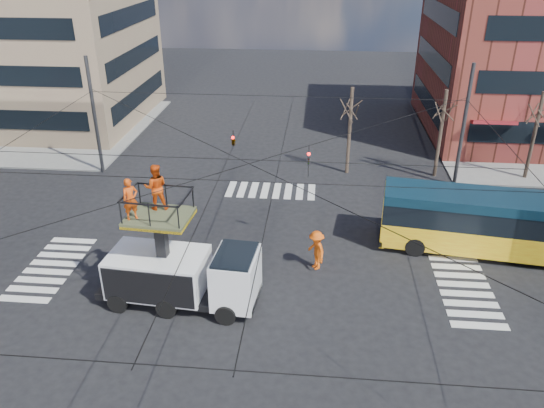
% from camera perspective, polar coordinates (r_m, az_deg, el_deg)
% --- Properties ---
extents(ground, '(120.00, 120.00, 0.00)m').
position_cam_1_polar(ground, '(25.67, -2.23, -7.95)').
color(ground, black).
rests_on(ground, ground).
extents(sidewalk_nw, '(18.00, 18.00, 0.12)m').
position_cam_1_polar(sidewalk_nw, '(50.44, -23.54, 7.56)').
color(sidewalk_nw, slate).
rests_on(sidewalk_nw, ground).
extents(crosswalks, '(22.40, 22.40, 0.02)m').
position_cam_1_polar(crosswalks, '(25.66, -2.23, -7.93)').
color(crosswalks, silver).
rests_on(crosswalks, ground).
extents(overhead_network, '(24.24, 24.24, 8.00)m').
position_cam_1_polar(overhead_network, '(23.89, -2.45, 1.13)').
color(overhead_network, '#2D2D30').
rests_on(overhead_network, ground).
extents(tree_a, '(2.00, 2.00, 6.00)m').
position_cam_1_polar(tree_a, '(35.94, 8.50, 10.19)').
color(tree_a, '#382B21').
rests_on(tree_a, ground).
extents(tree_b, '(2.00, 2.00, 6.00)m').
position_cam_1_polar(tree_b, '(36.78, 18.00, 9.57)').
color(tree_b, '#382B21').
rests_on(tree_b, ground).
extents(tree_c, '(2.00, 2.00, 6.00)m').
position_cam_1_polar(tree_c, '(38.54, 26.81, 8.76)').
color(tree_c, '#382B21').
rests_on(tree_c, ground).
extents(utility_truck, '(7.16, 3.11, 6.29)m').
position_cam_1_polar(utility_truck, '(23.32, -9.73, -6.21)').
color(utility_truck, black).
rests_on(utility_truck, ground).
extents(city_bus, '(12.11, 4.20, 3.20)m').
position_cam_1_polar(city_bus, '(29.10, 23.48, -1.96)').
color(city_bus, orange).
rests_on(city_bus, ground).
extents(traffic_cone, '(0.36, 0.36, 0.74)m').
position_cam_1_polar(traffic_cone, '(25.90, -13.17, -7.39)').
color(traffic_cone, orange).
rests_on(traffic_cone, ground).
extents(worker_ground, '(0.85, 1.16, 1.83)m').
position_cam_1_polar(worker_ground, '(25.71, -10.96, -5.97)').
color(worker_ground, orange).
rests_on(worker_ground, ground).
extents(flagger, '(1.30, 1.52, 2.04)m').
position_cam_1_polar(flagger, '(25.92, 4.77, -4.97)').
color(flagger, '#E1520E').
rests_on(flagger, ground).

